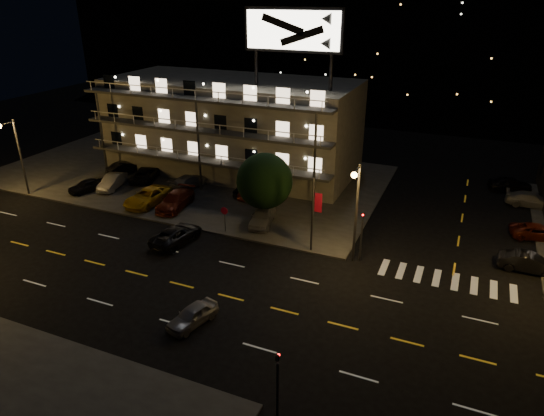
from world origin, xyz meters
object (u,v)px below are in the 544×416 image
at_px(lot_car_4, 262,216).
at_px(lot_car_7, 189,182).
at_px(side_car_0, 529,263).
at_px(road_car_east, 193,315).
at_px(lot_car_2, 148,197).
at_px(tree, 264,183).
at_px(road_car_west, 176,235).

height_order(lot_car_4, lot_car_7, lot_car_4).
height_order(lot_car_4, side_car_0, lot_car_4).
relative_size(lot_car_4, lot_car_7, 0.93).
distance_m(lot_car_4, side_car_0, 21.75).
xyz_separation_m(lot_car_7, road_car_east, (12.58, -19.76, -0.24)).
bearing_deg(lot_car_2, tree, 6.17).
distance_m(tree, side_car_0, 21.96).
bearing_deg(lot_car_7, lot_car_2, 84.10).
height_order(lot_car_7, road_car_east, lot_car_7).
height_order(lot_car_2, side_car_0, lot_car_2).
distance_m(lot_car_7, road_car_east, 23.42).
bearing_deg(lot_car_4, road_car_west, -143.74).
bearing_deg(lot_car_4, tree, 72.42).
distance_m(lot_car_4, lot_car_7, 11.90).
xyz_separation_m(tree, lot_car_2, (-12.28, -0.67, -3.11)).
distance_m(tree, lot_car_2, 12.68).
bearing_deg(road_car_west, tree, -124.44).
relative_size(lot_car_7, road_car_east, 1.34).
bearing_deg(side_car_0, road_car_west, 103.43).
relative_size(lot_car_2, side_car_0, 1.25).
distance_m(lot_car_2, road_car_east, 20.14).
bearing_deg(lot_car_2, road_car_east, -42.93).
bearing_deg(lot_car_7, tree, 166.15).
bearing_deg(side_car_0, lot_car_4, 91.67).
height_order(tree, road_car_east, tree).
bearing_deg(lot_car_2, lot_car_4, 4.58).
relative_size(tree, lot_car_4, 1.44).
distance_m(lot_car_2, side_car_0, 34.00).
xyz_separation_m(lot_car_2, side_car_0, (33.98, 0.94, -0.19)).
bearing_deg(road_car_east, tree, 111.38).
relative_size(lot_car_2, road_car_west, 1.09).
xyz_separation_m(lot_car_2, lot_car_4, (12.24, 0.32, 0.01)).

